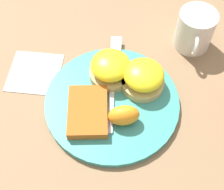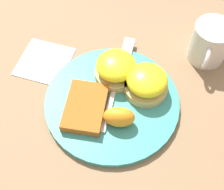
# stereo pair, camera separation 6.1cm
# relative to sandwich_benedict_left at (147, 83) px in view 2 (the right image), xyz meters

# --- Properties ---
(ground_plane) EXTENTS (1.10, 1.10, 0.00)m
(ground_plane) POSITION_rel_sandwich_benedict_left_xyz_m (0.05, -0.06, -0.04)
(ground_plane) COLOR #846647
(plate) EXTENTS (0.27, 0.27, 0.01)m
(plate) POSITION_rel_sandwich_benedict_left_xyz_m (0.05, -0.06, -0.03)
(plate) COLOR teal
(plate) RESTS_ON ground_plane
(sandwich_benedict_left) EXTENTS (0.09, 0.09, 0.06)m
(sandwich_benedict_left) POSITION_rel_sandwich_benedict_left_xyz_m (0.00, 0.00, 0.00)
(sandwich_benedict_left) COLOR tan
(sandwich_benedict_left) RESTS_ON plate
(sandwich_benedict_right) EXTENTS (0.09, 0.09, 0.06)m
(sandwich_benedict_right) POSITION_rel_sandwich_benedict_left_xyz_m (-0.01, -0.07, 0.00)
(sandwich_benedict_right) COLOR tan
(sandwich_benedict_right) RESTS_ON plate
(hashbrown_patty) EXTENTS (0.12, 0.09, 0.02)m
(hashbrown_patty) POSITION_rel_sandwich_benedict_left_xyz_m (0.08, -0.10, -0.02)
(hashbrown_patty) COLOR #B2581C
(hashbrown_patty) RESTS_ON plate
(orange_wedge) EXTENTS (0.05, 0.07, 0.04)m
(orange_wedge) POSITION_rel_sandwich_benedict_left_xyz_m (0.09, -0.03, -0.01)
(orange_wedge) COLOR orange
(orange_wedge) RESTS_ON plate
(fork) EXTENTS (0.24, 0.04, 0.00)m
(fork) POSITION_rel_sandwich_benedict_left_xyz_m (-0.02, -0.06, -0.03)
(fork) COLOR silver
(fork) RESTS_ON plate
(cup) EXTENTS (0.11, 0.08, 0.09)m
(cup) POSITION_rel_sandwich_benedict_left_xyz_m (-0.14, 0.10, 0.00)
(cup) COLOR silver
(cup) RESTS_ON ground_plane
(napkin) EXTENTS (0.11, 0.11, 0.00)m
(napkin) POSITION_rel_sandwich_benedict_left_xyz_m (-0.01, -0.24, -0.04)
(napkin) COLOR white
(napkin) RESTS_ON ground_plane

